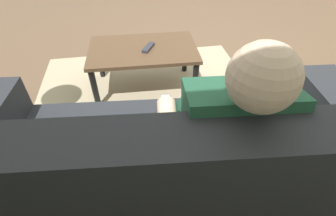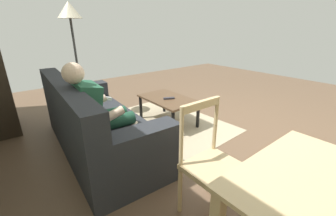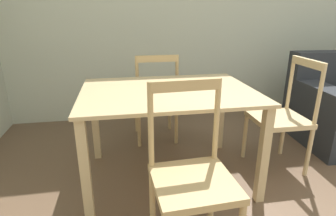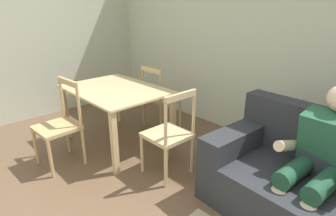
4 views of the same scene
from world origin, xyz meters
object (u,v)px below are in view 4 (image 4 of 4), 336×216
dining_table (116,97)px  dining_chair_near_wall (160,98)px  person_lounging (319,159)px  dining_chair_facing_couch (169,135)px  dining_chair_by_doorway (59,126)px

dining_table → dining_chair_near_wall: bearing=90.0°
dining_table → person_lounging: bearing=9.3°
person_lounging → dining_chair_near_wall: size_ratio=1.25×
dining_table → dining_chair_near_wall: dining_chair_near_wall is taller
dining_chair_near_wall → dining_chair_facing_couch: 1.22m
person_lounging → dining_table: 2.31m
dining_chair_near_wall → dining_chair_by_doorway: bearing=-90.1°
person_lounging → dining_table: bearing=-170.7°
dining_chair_near_wall → dining_chair_by_doorway: size_ratio=0.95×
dining_chair_by_doorway → dining_chair_near_wall: bearing=89.9°
dining_chair_near_wall → dining_chair_by_doorway: (-0.00, -1.48, 0.01)m
dining_table → dining_chair_by_doorway: size_ratio=1.34×
person_lounging → dining_chair_facing_couch: 1.36m
dining_table → dining_chair_by_doorway: dining_chair_by_doorway is taller
dining_table → dining_chair_facing_couch: dining_chair_facing_couch is taller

